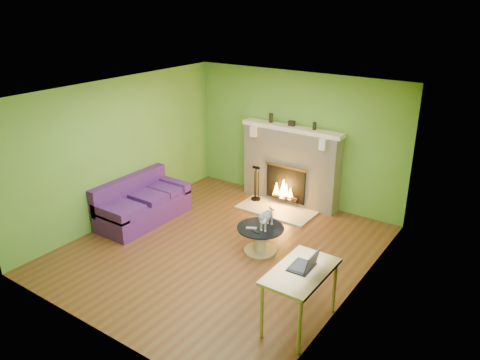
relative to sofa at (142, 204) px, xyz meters
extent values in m
plane|color=brown|center=(1.86, -0.04, -0.31)|extent=(5.00, 5.00, 0.00)
plane|color=white|center=(1.86, -0.04, 2.29)|extent=(5.00, 5.00, 0.00)
plane|color=#5B8D2E|center=(1.86, 2.46, 0.99)|extent=(5.00, 0.00, 5.00)
plane|color=#5B8D2E|center=(1.86, -2.54, 0.99)|extent=(5.00, 0.00, 5.00)
plane|color=#5B8D2E|center=(-0.39, -0.04, 0.99)|extent=(0.00, 5.00, 5.00)
plane|color=#5B8D2E|center=(4.11, -0.04, 0.99)|extent=(0.00, 5.00, 5.00)
plane|color=silver|center=(4.10, -0.94, 1.24)|extent=(0.00, 1.20, 1.20)
plane|color=white|center=(4.09, -0.94, 1.24)|extent=(0.00, 1.06, 1.06)
cube|color=#C0B69F|center=(1.86, 2.29, 0.44)|extent=(2.00, 0.35, 1.50)
cube|color=black|center=(1.86, 2.10, 0.13)|extent=(0.85, 0.03, 0.68)
cube|color=gold|center=(1.86, 2.09, 0.49)|extent=(0.91, 0.02, 0.04)
cylinder|color=black|center=(1.86, 2.06, -0.15)|extent=(0.55, 0.07, 0.07)
cube|color=silver|center=(1.86, 2.26, 1.23)|extent=(2.10, 0.28, 0.08)
cube|color=silver|center=(1.11, 2.07, 1.09)|extent=(0.12, 0.10, 0.20)
cube|color=silver|center=(2.61, 2.07, 1.09)|extent=(0.12, 0.10, 0.20)
cube|color=beige|center=(1.86, 1.76, -0.29)|extent=(1.50, 0.75, 0.03)
cube|color=silver|center=(1.86, 2.26, 1.23)|extent=(2.10, 0.28, 0.08)
cube|color=#491B69|center=(0.06, -0.01, -0.11)|extent=(0.80, 1.77, 0.40)
cube|color=#491B69|center=(-0.30, -0.01, 0.24)|extent=(0.18, 1.77, 0.50)
cube|color=#491B69|center=(0.06, -0.80, 0.15)|extent=(0.80, 0.18, 0.20)
cube|color=#491B69|center=(0.06, 0.79, 0.15)|extent=(0.80, 0.18, 0.20)
cube|color=#491B69|center=(0.11, -0.50, 0.15)|extent=(0.63, 0.47, 0.11)
cube|color=#491B69|center=(0.11, 0.08, 0.15)|extent=(0.63, 0.47, 0.11)
cube|color=#491B69|center=(0.11, 0.58, 0.15)|extent=(0.63, 0.47, 0.11)
cylinder|color=tan|center=(2.43, 0.27, -0.29)|extent=(0.54, 0.54, 0.03)
cylinder|color=tan|center=(2.43, 0.27, -0.09)|extent=(0.19, 0.19, 0.37)
cylinder|color=black|center=(2.43, 0.27, 0.12)|extent=(0.77, 0.77, 0.02)
cube|color=tan|center=(3.81, -0.99, 0.46)|extent=(0.62, 1.07, 0.04)
cylinder|color=tan|center=(3.55, -1.47, 0.07)|extent=(0.05, 0.05, 0.75)
cylinder|color=tan|center=(4.07, -1.47, 0.07)|extent=(0.05, 0.05, 0.75)
cylinder|color=tan|center=(3.55, -0.51, 0.07)|extent=(0.05, 0.05, 0.75)
cylinder|color=tan|center=(4.07, -0.51, 0.07)|extent=(0.05, 0.05, 0.75)
cube|color=gray|center=(2.33, 0.15, 0.14)|extent=(0.17, 0.12, 0.02)
cube|color=black|center=(2.45, 0.09, 0.14)|extent=(0.17, 0.08, 0.02)
cylinder|color=black|center=(1.37, 2.29, 1.36)|extent=(0.08, 0.08, 0.18)
cylinder|color=black|center=(2.32, 2.29, 1.34)|extent=(0.07, 0.07, 0.14)
cube|color=black|center=(1.84, 2.29, 1.32)|extent=(0.12, 0.08, 0.10)
camera|label=1|loc=(5.98, -5.45, 3.62)|focal=35.00mm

